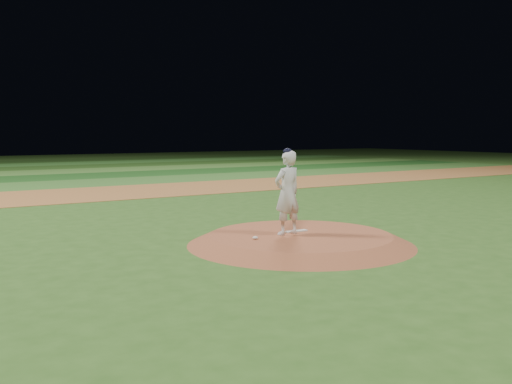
% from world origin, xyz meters
% --- Properties ---
extents(ground, '(120.00, 120.00, 0.00)m').
position_xyz_m(ground, '(0.00, 0.00, 0.00)').
color(ground, '#2D561B').
rests_on(ground, ground).
extents(infield_dirt_band, '(70.00, 6.00, 0.02)m').
position_xyz_m(infield_dirt_band, '(0.00, 14.00, 0.01)').
color(infield_dirt_band, '#99602F').
rests_on(infield_dirt_band, ground).
extents(outfield_stripe_0, '(70.00, 5.00, 0.02)m').
position_xyz_m(outfield_stripe_0, '(0.00, 19.50, 0.01)').
color(outfield_stripe_0, '#346825').
rests_on(outfield_stripe_0, ground).
extents(outfield_stripe_1, '(70.00, 5.00, 0.02)m').
position_xyz_m(outfield_stripe_1, '(0.00, 24.50, 0.01)').
color(outfield_stripe_1, '#1A4A17').
rests_on(outfield_stripe_1, ground).
extents(outfield_stripe_2, '(70.00, 5.00, 0.02)m').
position_xyz_m(outfield_stripe_2, '(0.00, 29.50, 0.01)').
color(outfield_stripe_2, '#40742A').
rests_on(outfield_stripe_2, ground).
extents(outfield_stripe_3, '(70.00, 5.00, 0.02)m').
position_xyz_m(outfield_stripe_3, '(0.00, 34.50, 0.01)').
color(outfield_stripe_3, '#244C18').
rests_on(outfield_stripe_3, ground).
extents(outfield_stripe_4, '(70.00, 5.00, 0.02)m').
position_xyz_m(outfield_stripe_4, '(0.00, 39.50, 0.01)').
color(outfield_stripe_4, '#347229').
rests_on(outfield_stripe_4, ground).
extents(outfield_stripe_5, '(70.00, 5.00, 0.02)m').
position_xyz_m(outfield_stripe_5, '(0.00, 44.50, 0.01)').
color(outfield_stripe_5, '#214616').
rests_on(outfield_stripe_5, ground).
extents(pitchers_mound, '(5.50, 5.50, 0.25)m').
position_xyz_m(pitchers_mound, '(0.00, 0.00, 0.12)').
color(pitchers_mound, brown).
rests_on(pitchers_mound, ground).
extents(pitching_rubber, '(0.61, 0.17, 0.03)m').
position_xyz_m(pitching_rubber, '(0.11, 0.33, 0.26)').
color(pitching_rubber, silver).
rests_on(pitching_rubber, pitchers_mound).
extents(rosin_bag, '(0.13, 0.13, 0.07)m').
position_xyz_m(rosin_bag, '(-1.29, 0.03, 0.29)').
color(rosin_bag, silver).
rests_on(rosin_bag, pitchers_mound).
extents(pitcher_on_mound, '(0.78, 0.55, 2.08)m').
position_xyz_m(pitcher_on_mound, '(-0.30, 0.15, 1.27)').
color(pitcher_on_mound, silver).
rests_on(pitcher_on_mound, pitchers_mound).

